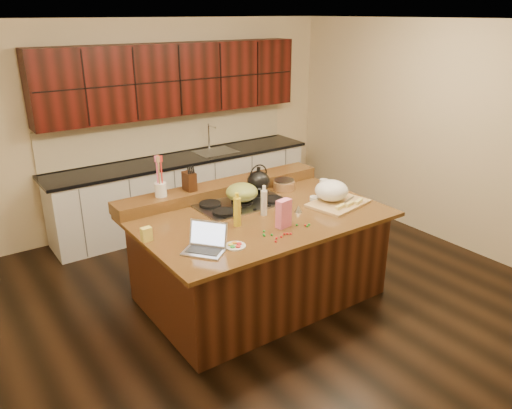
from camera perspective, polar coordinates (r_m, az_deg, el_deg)
room at (r=4.73m, az=0.35°, el=3.77°), size 5.52×5.02×2.72m
island at (r=5.07m, az=0.33°, el=-5.82°), size 2.40×1.60×0.92m
back_ledge at (r=5.41m, az=-3.96°, el=1.84°), size 2.40×0.30×0.12m
cooktop at (r=5.10m, az=-1.61°, el=0.16°), size 0.92×0.52×0.05m
back_counter at (r=6.83m, az=-8.50°, el=5.82°), size 3.70×0.66×2.40m
kettle at (r=5.32m, az=0.29°, el=2.66°), size 0.30×0.30×0.22m
green_bowl at (r=5.06m, az=-1.63°, el=1.42°), size 0.41×0.41×0.18m
laptop at (r=4.15m, az=-5.76°, el=-4.41°), size 0.41×0.42×0.23m
oil_bottle at (r=4.56m, az=-2.17°, el=-0.86°), size 0.08×0.08×0.27m
vinegar_bottle at (r=4.81m, az=0.91°, el=0.19°), size 0.07×0.07×0.25m
wooden_tray at (r=5.17m, az=8.81°, el=1.27°), size 0.66×0.54×0.24m
ramekin_a at (r=5.24m, az=6.71°, el=0.67°), size 0.12×0.12×0.04m
ramekin_b at (r=5.71m, az=8.63°, el=2.31°), size 0.12×0.12×0.04m
ramekin_c at (r=5.79m, az=7.78°, el=2.64°), size 0.10×0.10×0.04m
strainer_bowl at (r=5.55m, az=3.22°, el=2.22°), size 0.27×0.27×0.09m
kitchen_timer at (r=4.92m, az=4.86°, el=-0.49°), size 0.10×0.10×0.07m
pink_bag at (r=4.54m, az=3.18°, el=-1.03°), size 0.15×0.10×0.26m
candy_plate at (r=4.21m, az=-2.39°, el=-4.76°), size 0.20×0.20×0.01m
package_box at (r=4.39m, az=-12.41°, el=-3.34°), size 0.09×0.07×0.12m
utensil_crock at (r=5.06m, az=-10.83°, el=1.68°), size 0.16×0.16×0.14m
knife_block at (r=5.18m, az=-7.63°, el=2.65°), size 0.10×0.16×0.19m
gumdrop_0 at (r=4.43m, az=3.26°, el=-3.37°), size 0.02×0.02×0.02m
gumdrop_1 at (r=4.39m, az=0.95°, el=-3.56°), size 0.02×0.02×0.02m
gumdrop_2 at (r=4.35m, az=2.36°, el=-3.84°), size 0.02×0.02×0.02m
gumdrop_3 at (r=4.64m, az=6.09°, el=-2.29°), size 0.02×0.02×0.02m
gumdrop_4 at (r=4.37m, az=2.91°, el=-3.70°), size 0.02×0.02×0.02m
gumdrop_5 at (r=4.62m, az=4.68°, el=-2.34°), size 0.02×0.02×0.02m
gumdrop_6 at (r=4.43m, az=3.61°, el=-3.34°), size 0.02×0.02×0.02m
gumdrop_7 at (r=4.48m, az=0.92°, el=-3.06°), size 0.02×0.02×0.02m
gumdrop_8 at (r=4.44m, az=4.00°, el=-3.34°), size 0.02×0.02×0.02m
gumdrop_9 at (r=4.41m, az=0.88°, el=-3.45°), size 0.02×0.02×0.02m
gumdrop_10 at (r=4.62m, az=5.68°, el=-2.36°), size 0.02×0.02×0.02m
gumdrop_11 at (r=4.41m, az=1.82°, el=-3.48°), size 0.02×0.02×0.02m
gumdrop_12 at (r=4.29m, az=2.27°, el=-4.23°), size 0.02×0.02×0.02m
gumdrop_13 at (r=4.60m, az=5.89°, el=-2.48°), size 0.02×0.02×0.02m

